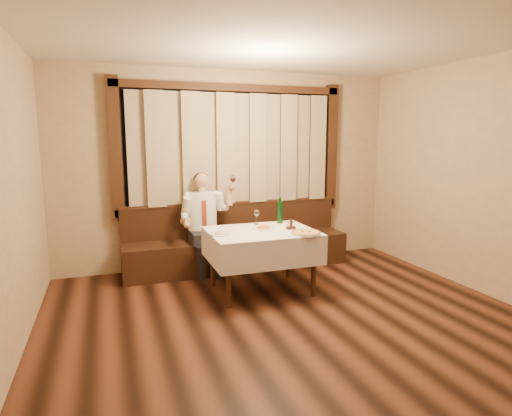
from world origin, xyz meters
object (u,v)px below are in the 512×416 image
object	(u,v)px
pasta_red	(263,226)
cruet_caddy	(291,226)
green_bottle	(280,212)
pasta_cream	(221,232)
seated_man	(204,215)
pizza	(306,233)
dining_table	(261,239)
banquette	(237,246)

from	to	relation	value
pasta_red	cruet_caddy	size ratio (longest dim) A/B	2.25
green_bottle	pasta_cream	bearing A→B (deg)	-155.91
seated_man	pasta_cream	bearing A→B (deg)	-91.13
pizza	pasta_red	size ratio (longest dim) A/B	1.34
pasta_red	dining_table	bearing A→B (deg)	-125.13
dining_table	green_bottle	size ratio (longest dim) A/B	3.57
banquette	cruet_caddy	world-z (taller)	banquette
banquette	pasta_red	size ratio (longest dim) A/B	12.15
pasta_cream	green_bottle	world-z (taller)	green_bottle
dining_table	pizza	distance (m)	0.56
pizza	seated_man	xyz separation A→B (m)	(-0.92, 1.28, 0.04)
dining_table	seated_man	bearing A→B (deg)	118.01
pizza	cruet_caddy	xyz separation A→B (m)	(-0.06, 0.30, 0.03)
banquette	pasta_cream	bearing A→B (deg)	-115.59
dining_table	cruet_caddy	xyz separation A→B (m)	(0.36, -0.05, 0.15)
banquette	dining_table	bearing A→B (deg)	-90.00
pasta_red	seated_man	distance (m)	1.02
pizza	cruet_caddy	world-z (taller)	cruet_caddy
green_bottle	pasta_red	bearing A→B (deg)	-140.13
pizza	cruet_caddy	bearing A→B (deg)	100.73
banquette	pasta_red	world-z (taller)	banquette
banquette	pasta_cream	xyz separation A→B (m)	(-0.52, -1.08, 0.48)
pizza	pasta_red	distance (m)	0.56
pasta_red	cruet_caddy	distance (m)	0.34
pizza	pasta_cream	xyz separation A→B (m)	(-0.94, 0.29, 0.02)
banquette	cruet_caddy	distance (m)	1.23
cruet_caddy	pizza	bearing A→B (deg)	-77.64
green_bottle	seated_man	distance (m)	1.06
pasta_cream	seated_man	distance (m)	0.99
seated_man	cruet_caddy	bearing A→B (deg)	-48.87
banquette	dining_table	size ratio (longest dim) A/B	2.52
pasta_red	cruet_caddy	bearing A→B (deg)	-20.27
pasta_red	seated_man	bearing A→B (deg)	122.08
cruet_caddy	seated_man	distance (m)	1.31
pizza	seated_man	size ratio (longest dim) A/B	0.25
seated_man	dining_table	bearing A→B (deg)	-61.99
banquette	seated_man	world-z (taller)	seated_man
pasta_cream	cruet_caddy	bearing A→B (deg)	0.36
cruet_caddy	seated_man	world-z (taller)	seated_man
pasta_red	green_bottle	size ratio (longest dim) A/B	0.74
banquette	dining_table	distance (m)	1.08
pasta_cream	green_bottle	xyz separation A→B (m)	(0.90, 0.40, 0.12)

